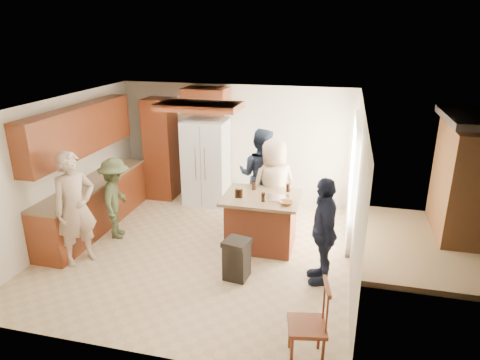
% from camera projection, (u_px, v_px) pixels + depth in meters
% --- Properties ---
extents(room_shell, '(8.00, 5.20, 5.00)m').
position_uv_depth(room_shell, '(463.00, 192.00, 7.55)').
color(room_shell, tan).
rests_on(room_shell, ground).
extents(person_front_left, '(0.78, 0.84, 1.85)m').
position_uv_depth(person_front_left, '(75.00, 208.00, 6.69)').
color(person_front_left, tan).
rests_on(person_front_left, ground).
extents(person_behind_left, '(0.95, 0.65, 1.84)m').
position_uv_depth(person_behind_left, '(261.00, 175.00, 8.22)').
color(person_behind_left, '#192132').
rests_on(person_behind_left, ground).
extents(person_behind_right, '(1.03, 0.94, 1.76)m').
position_uv_depth(person_behind_right, '(274.00, 186.00, 7.75)').
color(person_behind_right, tan).
rests_on(person_behind_right, ground).
extents(person_side_right, '(0.66, 1.03, 1.64)m').
position_uv_depth(person_side_right, '(323.00, 231.00, 6.19)').
color(person_side_right, '#191E32').
rests_on(person_side_right, ground).
extents(person_counter, '(0.70, 1.04, 1.47)m').
position_uv_depth(person_counter, '(116.00, 199.00, 7.58)').
color(person_counter, '#394025').
rests_on(person_counter, ground).
extents(left_cabinetry, '(0.64, 3.00, 2.30)m').
position_uv_depth(left_cabinetry, '(90.00, 180.00, 7.87)').
color(left_cabinetry, maroon).
rests_on(left_cabinetry, ground).
extents(back_wall_units, '(1.80, 0.60, 2.45)m').
position_uv_depth(back_wall_units, '(172.00, 137.00, 9.17)').
color(back_wall_units, maroon).
rests_on(back_wall_units, ground).
extents(refrigerator, '(0.90, 0.76, 1.80)m').
position_uv_depth(refrigerator, '(206.00, 162.00, 9.08)').
color(refrigerator, white).
rests_on(refrigerator, ground).
extents(kitchen_island, '(1.28, 1.03, 0.93)m').
position_uv_depth(kitchen_island, '(261.00, 221.00, 7.32)').
color(kitchen_island, '#9D4328').
rests_on(kitchen_island, ground).
extents(island_items, '(1.00, 0.73, 0.15)m').
position_uv_depth(island_items, '(271.00, 197.00, 7.04)').
color(island_items, silver).
rests_on(island_items, kitchen_island).
extents(trash_bin, '(0.43, 0.43, 0.63)m').
position_uv_depth(trash_bin, '(237.00, 259.00, 6.42)').
color(trash_bin, black).
rests_on(trash_bin, ground).
extents(spindle_chair, '(0.49, 0.49, 0.99)m').
position_uv_depth(spindle_chair, '(309.00, 326.00, 4.77)').
color(spindle_chair, maroon).
rests_on(spindle_chair, ground).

